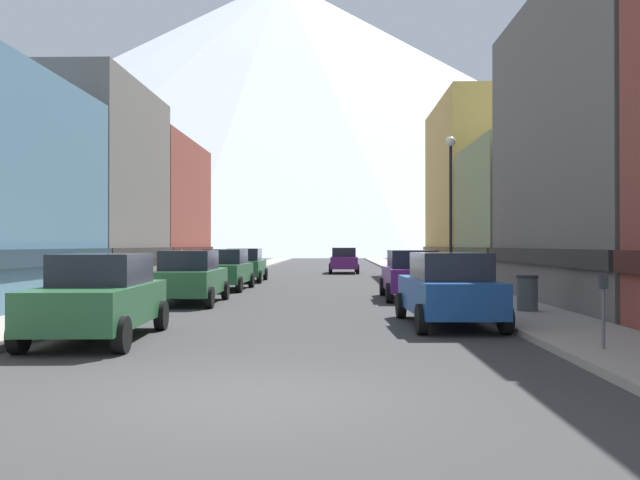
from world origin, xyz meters
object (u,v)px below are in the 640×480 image
object	(u,v)px
streetlamp_right	(451,191)
pedestrian_0	(182,268)
car_left_3	(245,265)
car_right_0	(448,289)
parking_meter_near	(603,299)
car_right_1	(411,274)
trash_bin_right	(527,293)
potted_plant_0	(89,285)
car_left_0	(100,297)
car_left_2	(225,269)
car_left_1	(190,277)
car_driving_0	(344,260)

from	to	relation	value
streetlamp_right	pedestrian_0	bearing A→B (deg)	151.00
car_left_3	car_right_0	world-z (taller)	same
parking_meter_near	car_right_1	bearing A→B (deg)	99.04
car_left_3	parking_meter_near	xyz separation A→B (m)	(9.55, -23.48, 0.11)
trash_bin_right	potted_plant_0	world-z (taller)	trash_bin_right
car_left_0	car_left_2	world-z (taller)	same
car_left_0	streetlamp_right	distance (m)	14.74
car_left_2	car_right_1	size ratio (longest dim) A/B	1.01
parking_meter_near	pedestrian_0	distance (m)	22.82
car_left_3	streetlamp_right	distance (m)	14.26
car_left_1	car_right_1	bearing A→B (deg)	14.93
car_driving_0	parking_meter_near	bearing A→B (deg)	-83.12
car_left_3	car_right_0	xyz separation A→B (m)	(7.60, -19.05, 0.00)
car_left_2	car_driving_0	bearing A→B (deg)	72.64
car_right_0	trash_bin_right	bearing A→B (deg)	41.22
car_left_2	trash_bin_right	world-z (taller)	car_left_2
pedestrian_0	streetlamp_right	bearing A→B (deg)	-29.00
trash_bin_right	car_left_1	bearing A→B (deg)	160.60
car_right_0	potted_plant_0	world-z (taller)	car_right_0
car_left_1	potted_plant_0	distance (m)	3.27
parking_meter_near	car_driving_0	bearing A→B (deg)	96.88
car_left_3	car_right_0	bearing A→B (deg)	-68.25
car_left_0	parking_meter_near	xyz separation A→B (m)	(9.55, -1.84, 0.11)
car_left_1	potted_plant_0	size ratio (longest dim) A/B	4.80
car_left_1	car_driving_0	size ratio (longest dim) A/B	1.01
car_right_0	potted_plant_0	distance (m)	11.99
car_left_1	car_right_0	xyz separation A→B (m)	(7.60, -5.81, 0.00)
parking_meter_near	streetlamp_right	distance (m)	13.32
car_left_0	trash_bin_right	bearing A→B (deg)	25.37
car_right_0	potted_plant_0	bearing A→B (deg)	154.28
parking_meter_near	pedestrian_0	xyz separation A→B (m)	(-12.00, 19.41, -0.14)
potted_plant_0	trash_bin_right	bearing A→B (deg)	-12.55
car_left_1	parking_meter_near	bearing A→B (deg)	-46.98
streetlamp_right	car_right_0	bearing A→B (deg)	-100.25
potted_plant_0	streetlamp_right	world-z (taller)	streetlamp_right
car_right_1	car_driving_0	world-z (taller)	same
car_left_1	parking_meter_near	distance (m)	14.00
car_left_2	streetlamp_right	world-z (taller)	streetlamp_right
car_left_2	potted_plant_0	xyz separation A→B (m)	(-3.20, -7.47, -0.24)
car_left_2	car_right_0	size ratio (longest dim) A/B	0.99
car_driving_0	potted_plant_0	world-z (taller)	car_driving_0
car_right_1	streetlamp_right	size ratio (longest dim) A/B	0.75
car_left_3	car_driving_0	bearing A→B (deg)	63.65
car_left_0	pedestrian_0	world-z (taller)	car_left_0
trash_bin_right	streetlamp_right	world-z (taller)	streetlamp_right
parking_meter_near	pedestrian_0	world-z (taller)	pedestrian_0
car_left_3	trash_bin_right	distance (m)	19.65
car_left_0	streetlamp_right	world-z (taller)	streetlamp_right
car_right_1	trash_bin_right	xyz separation A→B (m)	(2.55, -5.60, -0.26)
car_right_0	potted_plant_0	xyz separation A→B (m)	(-10.80, 5.20, -0.24)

